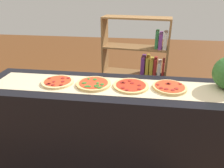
{
  "coord_description": "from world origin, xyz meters",
  "views": [
    {
      "loc": [
        0.21,
        -1.58,
        1.7
      ],
      "look_at": [
        0.0,
        0.0,
        0.96
      ],
      "focal_mm": 33.65,
      "sensor_mm": 36.0,
      "label": 1
    }
  ],
  "objects_px": {
    "pizza_pepperoni_2": "(131,86)",
    "bookshelf": "(142,78)",
    "pizza_pepperoni_3": "(170,87)",
    "pizza_spinach_1": "(93,84)",
    "pizza_pepperoni_0": "(58,82)"
  },
  "relations": [
    {
      "from": "pizza_pepperoni_0",
      "to": "pizza_pepperoni_2",
      "type": "xyz_separation_m",
      "value": [
        0.63,
        0.01,
        -0.0
      ]
    },
    {
      "from": "pizza_pepperoni_0",
      "to": "pizza_spinach_1",
      "type": "xyz_separation_m",
      "value": [
        0.32,
        -0.0,
        0.0
      ]
    },
    {
      "from": "pizza_pepperoni_3",
      "to": "bookshelf",
      "type": "bearing_deg",
      "value": 103.02
    },
    {
      "from": "pizza_spinach_1",
      "to": "bookshelf",
      "type": "height_order",
      "value": "bookshelf"
    },
    {
      "from": "pizza_spinach_1",
      "to": "bookshelf",
      "type": "relative_size",
      "value": 0.21
    },
    {
      "from": "bookshelf",
      "to": "pizza_pepperoni_0",
      "type": "bearing_deg",
      "value": -129.64
    },
    {
      "from": "bookshelf",
      "to": "pizza_pepperoni_3",
      "type": "bearing_deg",
      "value": -76.98
    },
    {
      "from": "pizza_pepperoni_0",
      "to": "bookshelf",
      "type": "relative_size",
      "value": 0.2
    },
    {
      "from": "pizza_pepperoni_2",
      "to": "pizza_pepperoni_3",
      "type": "relative_size",
      "value": 1.08
    },
    {
      "from": "pizza_spinach_1",
      "to": "pizza_pepperoni_3",
      "type": "distance_m",
      "value": 0.63
    },
    {
      "from": "pizza_pepperoni_2",
      "to": "pizza_pepperoni_0",
      "type": "bearing_deg",
      "value": -179.29
    },
    {
      "from": "pizza_pepperoni_2",
      "to": "bookshelf",
      "type": "xyz_separation_m",
      "value": [
        0.11,
        0.89,
        -0.3
      ]
    },
    {
      "from": "pizza_spinach_1",
      "to": "bookshelf",
      "type": "distance_m",
      "value": 1.04
    },
    {
      "from": "pizza_pepperoni_2",
      "to": "bookshelf",
      "type": "height_order",
      "value": "bookshelf"
    },
    {
      "from": "bookshelf",
      "to": "pizza_pepperoni_2",
      "type": "bearing_deg",
      "value": -97.15
    }
  ]
}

